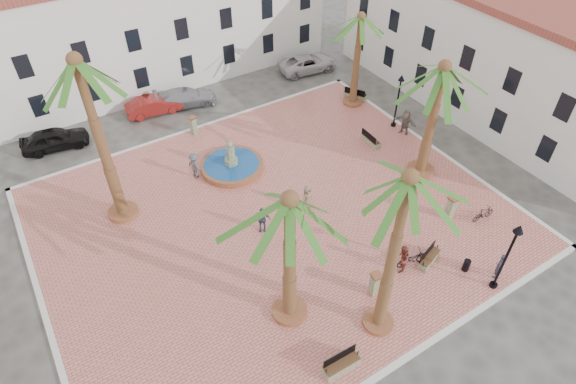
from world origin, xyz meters
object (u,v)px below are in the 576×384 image
at_px(pedestrian_fountain_a, 307,197).
at_px(lamppost_e, 399,92).
at_px(bollard_se, 375,283).
at_px(cyclist_a, 500,266).
at_px(bollard_e, 451,207).
at_px(cyclist_b, 402,259).
at_px(pedestrian_fountain_b, 262,219).
at_px(car_red, 154,105).
at_px(palm_e, 441,81).
at_px(palm_sw, 290,216).
at_px(car_black, 55,139).
at_px(palm_nw, 81,80).
at_px(bench_e, 370,140).
at_px(pedestrian_east, 405,122).
at_px(car_white, 308,63).
at_px(palm_ne, 360,27).
at_px(litter_bin, 466,265).
at_px(bollard_n, 193,125).
at_px(fountain, 232,165).
at_px(bench_ne, 355,95).
at_px(bicycle_b, 483,214).
at_px(palm_s, 406,196).
at_px(bench_se, 429,258).
at_px(bicycle_a, 412,259).
at_px(bench_s, 341,365).
at_px(car_silver, 185,97).
at_px(lamppost_s, 511,247).

bearing_deg(pedestrian_fountain_a, lamppost_e, 0.43).
bearing_deg(bollard_se, cyclist_a, -22.94).
relative_size(bollard_e, cyclist_b, 0.87).
relative_size(bollard_se, pedestrian_fountain_b, 0.85).
bearing_deg(car_red, palm_e, -136.55).
bearing_deg(palm_sw, car_black, 107.79).
height_order(palm_nw, bench_e, palm_nw).
distance_m(bollard_se, car_red, 22.39).
height_order(pedestrian_east, car_white, pedestrian_east).
xyz_separation_m(palm_e, cyclist_a, (-2.75, -8.46, -5.80)).
bearing_deg(palm_ne, litter_bin, -107.73).
distance_m(bollard_n, car_red, 4.52).
relative_size(fountain, car_white, 0.81).
height_order(bench_e, bench_ne, bench_ne).
xyz_separation_m(bicycle_b, pedestrian_fountain_b, (-11.38, 6.16, 0.40)).
relative_size(fountain, palm_sw, 0.52).
xyz_separation_m(bollard_n, bollard_e, (9.24, -15.96, 0.07)).
distance_m(bollard_e, cyclist_b, 5.37).
distance_m(palm_s, bench_se, 9.52).
xyz_separation_m(bollard_n, cyclist_b, (4.07, -17.43, 0.15)).
distance_m(palm_e, bollard_e, 7.24).
bearing_deg(car_white, bollard_se, 161.28).
bearing_deg(pedestrian_fountain_b, lamppost_e, 47.69).
height_order(palm_sw, car_black, palm_sw).
height_order(palm_e, car_white, palm_e).
relative_size(palm_sw, bollard_n, 5.74).
relative_size(bicycle_a, car_black, 0.40).
relative_size(palm_s, bench_s, 5.26).
relative_size(pedestrian_fountain_a, car_silver, 0.33).
xyz_separation_m(palm_e, lamppost_e, (2.10, 5.00, -3.82)).
distance_m(bollard_n, litter_bin, 20.52).
distance_m(palm_s, bench_ne, 22.21).
bearing_deg(car_white, palm_e, -178.69).
distance_m(palm_sw, pedestrian_east, 18.30).
bearing_deg(palm_e, pedestrian_east, 61.72).
xyz_separation_m(bollard_n, car_silver, (1.13, 4.11, -0.18)).
bearing_deg(car_black, bollard_e, -128.53).
relative_size(cyclist_b, car_red, 0.41).
bearing_deg(bicycle_a, cyclist_a, -120.94).
height_order(palm_e, bollard_e, palm_e).
height_order(bench_se, lamppost_s, lamppost_s).
distance_m(bench_e, bicycle_a, 11.04).
bearing_deg(bicycle_b, litter_bin, 126.15).
relative_size(bench_ne, litter_bin, 2.60).
bearing_deg(palm_nw, car_white, 25.11).
relative_size(palm_s, litter_bin, 13.42).
relative_size(palm_s, car_black, 2.14).
bearing_deg(cyclist_b, bicycle_b, 140.28).
height_order(lamppost_e, bollard_e, lamppost_e).
bearing_deg(car_black, palm_e, -119.73).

